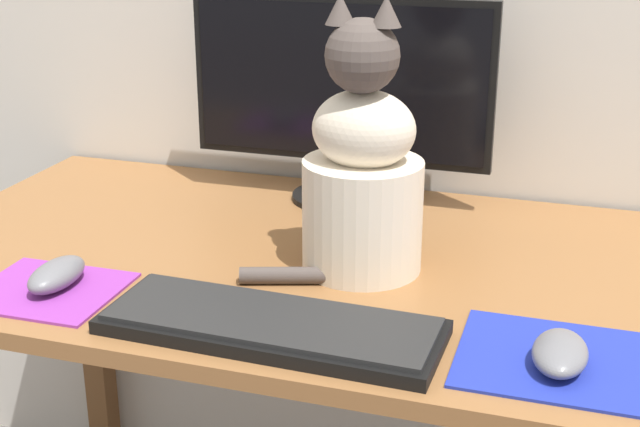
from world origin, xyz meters
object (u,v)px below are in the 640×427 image
at_px(keyboard, 271,325).
at_px(computer_mouse_right, 560,353).
at_px(computer_mouse_left, 57,275).
at_px(monitor, 340,92).
at_px(cat, 362,173).

relative_size(keyboard, computer_mouse_right, 4.02).
xyz_separation_m(computer_mouse_left, computer_mouse_right, (0.68, -0.01, -0.00)).
xyz_separation_m(monitor, keyboard, (0.06, -0.52, -0.18)).
height_order(monitor, computer_mouse_right, monitor).
bearing_deg(monitor, keyboard, -83.00).
distance_m(monitor, computer_mouse_right, 0.67).
relative_size(keyboard, computer_mouse_left, 3.89).
height_order(computer_mouse_right, cat, cat).
distance_m(keyboard, computer_mouse_left, 0.33).
xyz_separation_m(monitor, computer_mouse_left, (-0.27, -0.49, -0.17)).
relative_size(computer_mouse_left, cat, 0.28).
height_order(keyboard, computer_mouse_right, computer_mouse_right).
distance_m(monitor, computer_mouse_left, 0.58).
distance_m(computer_mouse_left, computer_mouse_right, 0.68).
bearing_deg(monitor, cat, -67.73).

